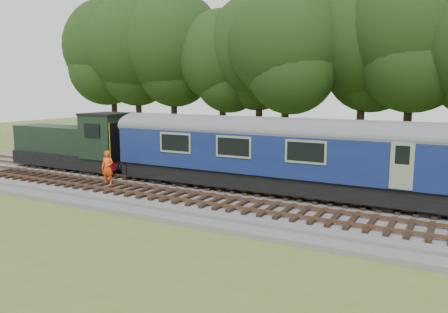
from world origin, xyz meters
The scene contains 9 objects.
ground centered at (0.00, 0.00, 0.00)m, with size 120.00×120.00×0.00m, color #4C6224.
ballast centered at (0.00, 0.00, 0.17)m, with size 70.00×7.00×0.35m, color #4C4C4F.
track_north centered at (0.00, 1.40, 0.42)m, with size 67.20×2.40×0.21m.
track_south centered at (0.00, -1.60, 0.42)m, with size 67.20×2.40×0.21m.
fence centered at (0.00, 4.50, 0.00)m, with size 64.00×0.12×1.00m, color #6B6054, non-canonical shape.
tree_line centered at (0.00, 22.00, 0.00)m, with size 70.00×8.00×18.00m, color black, non-canonical shape.
dmu_railcar centered at (0.61, 1.40, 2.61)m, with size 18.05×2.86×3.88m.
shunter_loco centered at (-13.32, 1.40, 1.97)m, with size 8.91×2.60×3.38m.
worker centered at (-8.34, -1.10, 1.29)m, with size 0.68×0.45×1.87m, color #FF490D.
Camera 1 is at (8.42, -18.50, 5.49)m, focal length 35.00 mm.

